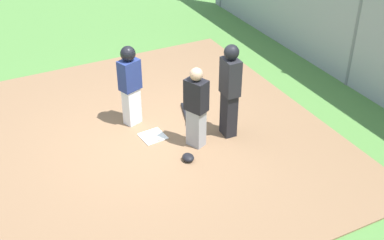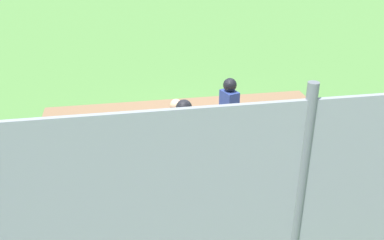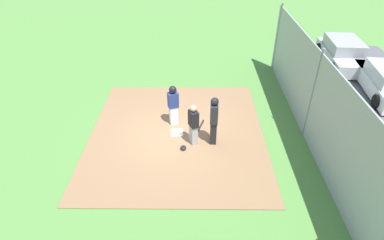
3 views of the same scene
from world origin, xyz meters
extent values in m
plane|color=#51843D|center=(0.00, 0.00, 0.00)|extent=(140.00, 140.00, 0.00)
cube|color=#896647|center=(0.00, 0.00, 0.01)|extent=(7.20, 6.40, 0.03)
cube|color=white|center=(0.00, 0.00, 0.04)|extent=(0.48, 0.48, 0.02)
cube|color=#9E9EA3|center=(-0.58, -0.62, 0.40)|extent=(0.36, 0.32, 0.74)
cube|color=black|center=(-0.58, -0.62, 1.06)|extent=(0.45, 0.39, 0.59)
sphere|color=tan|center=(-0.58, -0.62, 1.47)|extent=(0.23, 0.23, 0.23)
cube|color=black|center=(-0.55, -1.31, 0.46)|extent=(0.31, 0.23, 0.87)
cube|color=#232328|center=(-0.55, -1.31, 1.24)|extent=(0.39, 0.28, 0.69)
sphere|color=black|center=(-0.55, -1.31, 1.72)|extent=(0.27, 0.27, 0.27)
cube|color=silver|center=(0.64, 0.15, 0.40)|extent=(0.31, 0.36, 0.75)
cube|color=navy|center=(0.64, 0.15, 1.08)|extent=(0.37, 0.45, 0.59)
sphere|color=tan|center=(0.64, 0.15, 1.49)|extent=(0.23, 0.23, 0.23)
sphere|color=black|center=(0.64, 0.15, 1.51)|extent=(0.28, 0.28, 0.28)
cylinder|color=black|center=(0.43, -0.89, 0.06)|extent=(0.76, 0.28, 0.06)
ellipsoid|color=black|center=(-0.96, -0.26, 0.09)|extent=(0.24, 0.20, 0.12)
sphere|color=white|center=(-0.18, -0.04, 0.07)|extent=(0.07, 0.07, 0.07)
camera|label=1|loc=(-7.33, 2.89, 5.37)|focal=47.17mm
camera|label=2|loc=(-1.57, -7.81, 4.55)|focal=40.01mm
camera|label=3|loc=(-9.58, -0.65, 7.07)|focal=29.74mm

